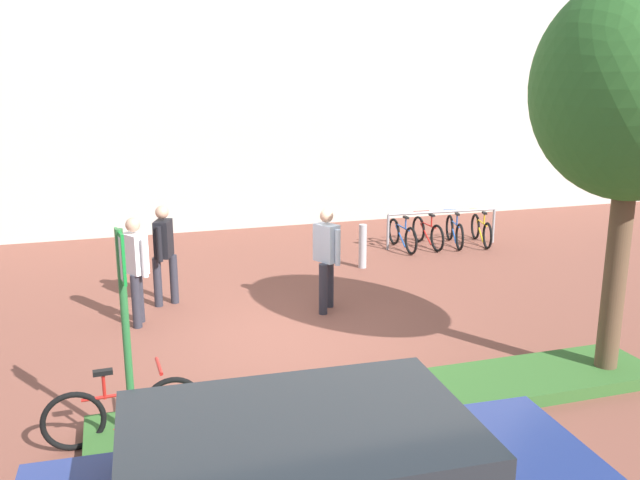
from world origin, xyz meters
TOP-DOWN VIEW (x-y plane):
  - ground_plane at (0.00, 0.00)m, footprint 60.00×60.00m
  - building_facade at (0.00, 8.10)m, footprint 28.00×1.20m
  - planter_strip at (0.61, -2.37)m, footprint 7.00×1.10m
  - tree_sidewalk at (3.54, -2.45)m, footprint 2.44×2.44m
  - parking_sign_post at (-2.38, -2.37)m, footprint 0.09×0.36m
  - bike_at_sign at (-2.45, -2.22)m, footprint 1.68×0.42m
  - bike_rack_cluster at (4.70, 4.37)m, footprint 2.66×1.68m
  - bollard_steel at (2.35, 3.26)m, footprint 0.16×0.16m
  - person_suited_navy at (-1.65, 2.15)m, footprint 0.42×0.58m
  - person_shirt_white at (-2.15, 1.32)m, footprint 0.41×0.54m
  - person_casual_tan at (0.87, 1.06)m, footprint 0.39×0.56m

SIDE VIEW (x-z plane):
  - ground_plane at x=0.00m, z-range 0.00..0.00m
  - planter_strip at x=0.61m, z-range 0.00..0.16m
  - bike_rack_cluster at x=4.70m, z-range -0.07..0.76m
  - bike_at_sign at x=-2.45m, z-range -0.08..0.78m
  - bollard_steel at x=2.35m, z-range 0.00..0.90m
  - person_suited_navy at x=-1.65m, z-range 0.12..1.84m
  - person_shirt_white at x=-2.15m, z-range 0.12..1.84m
  - person_casual_tan at x=0.87m, z-range 0.12..1.84m
  - parking_sign_post at x=-2.38m, z-range 0.37..2.74m
  - tree_sidewalk at x=3.54m, z-range 1.14..6.17m
  - building_facade at x=0.00m, z-range 0.00..10.00m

